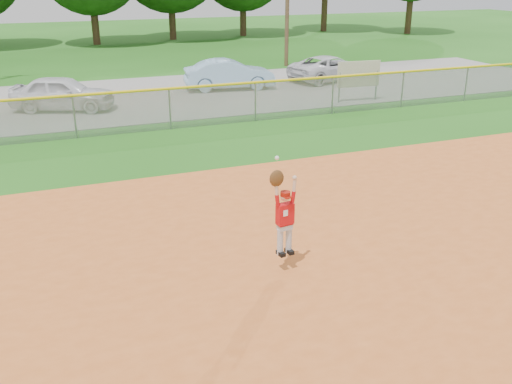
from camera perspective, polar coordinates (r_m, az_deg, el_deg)
ground at (r=12.33m, az=2.32°, el=-5.04°), size 120.00×120.00×0.00m
clay_infield at (r=10.01m, az=9.32°, el=-12.01°), size 24.00×16.00×0.04m
parking_strip at (r=27.04m, az=-11.47°, el=9.28°), size 44.00×10.00×0.03m
car_white_a at (r=25.10m, az=-18.78°, el=9.35°), size 4.47×3.06×1.41m
car_blue at (r=28.20m, az=-2.68°, el=11.67°), size 4.49×2.10×1.42m
car_white_b at (r=30.74m, az=7.44°, el=12.19°), size 4.98×3.18×1.28m
sponsor_sign at (r=25.78m, az=10.23°, el=11.43°), size 2.01×0.21×1.79m
outfield_fence at (r=21.10m, az=-8.62°, el=8.54°), size 40.06×0.10×1.55m
ballplayer at (r=10.67m, az=2.79°, el=-2.10°), size 0.58×0.26×2.00m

